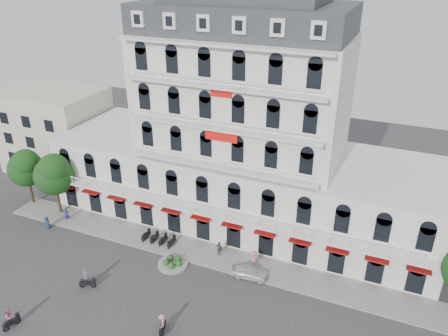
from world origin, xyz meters
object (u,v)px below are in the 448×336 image
parked_car (249,272)px  rider_southwest (10,318)px  rider_center (162,324)px  rider_west (87,278)px

parked_car → rider_southwest: rider_southwest is taller
parked_car → rider_center: bearing=150.5°
rider_center → rider_west: bearing=-121.9°
rider_west → rider_southwest: bearing=-135.7°
parked_car → rider_west: 15.93m
rider_west → rider_center: rider_west is taller
rider_west → rider_center: bearing=-35.2°
parked_car → rider_southwest: size_ratio=1.78×
parked_car → rider_southwest: 22.05m
parked_car → rider_center: rider_center is taller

